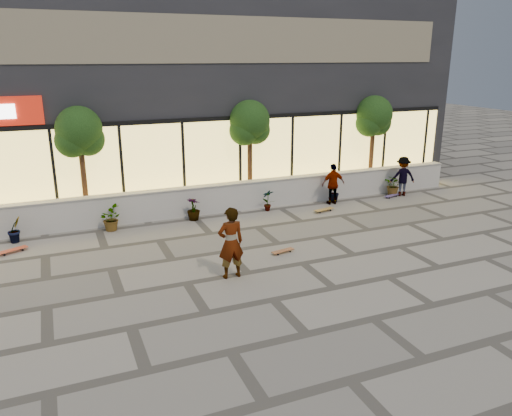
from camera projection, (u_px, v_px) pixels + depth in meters
name	position (u px, v px, depth m)	size (l,w,h in m)	color
ground	(273.00, 300.00, 11.63)	(80.00, 80.00, 0.00)	gray
planter_wall	(192.00, 201.00, 17.66)	(22.00, 0.42, 1.04)	silver
retail_building	(154.00, 85.00, 21.42)	(24.00, 9.17, 8.50)	#232428
shrub_b	(15.00, 229.00, 15.12)	(0.45, 0.36, 0.81)	#173310
shrub_c	(110.00, 218.00, 16.15)	(0.73, 0.63, 0.81)	#173310
shrub_d	(194.00, 209.00, 17.17)	(0.45, 0.45, 0.81)	#173310
shrub_e	(268.00, 200.00, 18.20)	(0.43, 0.29, 0.81)	#173310
shrub_f	(334.00, 192.00, 19.22)	(0.45, 0.36, 0.81)	#173310
shrub_g	(394.00, 186.00, 20.25)	(0.73, 0.63, 0.81)	#173310
tree_midwest	(79.00, 135.00, 16.28)	(1.60, 1.50, 3.92)	#4C301B
tree_mideast	(250.00, 125.00, 18.47)	(1.60, 1.50, 3.92)	#4C301B
tree_east	(374.00, 118.00, 20.49)	(1.60, 1.50, 3.92)	#4C301B
skater_center	(231.00, 243.00, 12.57)	(0.68, 0.45, 1.87)	silver
skater_right_near	(333.00, 184.00, 18.92)	(0.92, 0.38, 1.57)	silver
skater_right_far	(403.00, 176.00, 20.10)	(1.03, 0.59, 1.60)	maroon
skateboard_center	(283.00, 251.00, 14.36)	(0.73, 0.31, 0.09)	brown
skateboard_left	(12.00, 250.00, 14.38)	(0.85, 0.55, 0.10)	#CE4426
skateboard_right_near	(324.00, 210.00, 18.17)	(0.85, 0.38, 0.10)	olive
skateboard_right_far	(392.00, 196.00, 20.03)	(0.76, 0.38, 0.09)	#5B4782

